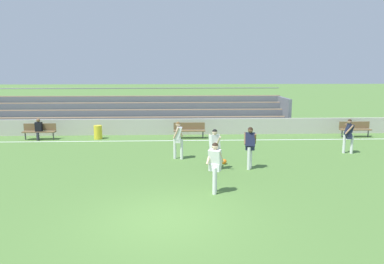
{
  "coord_description": "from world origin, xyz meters",
  "views": [
    {
      "loc": [
        0.36,
        -9.21,
        4.03
      ],
      "look_at": [
        1.05,
        7.44,
        1.07
      ],
      "focal_mm": 34.07,
      "sensor_mm": 36.0,
      "label": 1
    }
  ],
  "objects_px": {
    "bench_near_wall_gap": "(39,130)",
    "bench_near_bin": "(355,128)",
    "player_white_on_ball": "(215,146)",
    "player_white_trailing_run": "(215,163)",
    "soccer_ball": "(224,162)",
    "spectator_seated": "(38,128)",
    "bench_far_left": "(189,129)",
    "player_white_wide_right": "(178,137)",
    "player_dark_wide_left": "(250,144)",
    "trash_bin": "(98,132)",
    "player_dark_dropping_back": "(349,133)",
    "bleacher_stand": "(130,112)"
  },
  "relations": [
    {
      "from": "trash_bin",
      "to": "player_white_on_ball",
      "type": "relative_size",
      "value": 0.47
    },
    {
      "from": "player_dark_wide_left",
      "to": "bench_near_bin",
      "type": "bearing_deg",
      "value": 40.96
    },
    {
      "from": "bench_near_wall_gap",
      "to": "player_dark_dropping_back",
      "type": "relative_size",
      "value": 1.09
    },
    {
      "from": "soccer_ball",
      "to": "spectator_seated",
      "type": "bearing_deg",
      "value": 149.97
    },
    {
      "from": "player_dark_wide_left",
      "to": "trash_bin",
      "type": "bearing_deg",
      "value": 138.62
    },
    {
      "from": "trash_bin",
      "to": "player_white_wide_right",
      "type": "xyz_separation_m",
      "value": [
        4.56,
        -4.81,
        0.62
      ]
    },
    {
      "from": "bleacher_stand",
      "to": "player_dark_dropping_back",
      "type": "height_order",
      "value": "bleacher_stand"
    },
    {
      "from": "player_dark_wide_left",
      "to": "player_white_trailing_run",
      "type": "bearing_deg",
      "value": -121.2
    },
    {
      "from": "player_white_on_ball",
      "to": "player_white_trailing_run",
      "type": "xyz_separation_m",
      "value": [
        -0.26,
        -2.68,
        0.02
      ]
    },
    {
      "from": "spectator_seated",
      "to": "soccer_ball",
      "type": "distance_m",
      "value": 11.29
    },
    {
      "from": "bench_far_left",
      "to": "player_white_on_ball",
      "type": "relative_size",
      "value": 1.09
    },
    {
      "from": "trash_bin",
      "to": "player_dark_wide_left",
      "type": "relative_size",
      "value": 0.45
    },
    {
      "from": "soccer_ball",
      "to": "player_white_on_ball",
      "type": "bearing_deg",
      "value": -120.01
    },
    {
      "from": "bleacher_stand",
      "to": "player_white_trailing_run",
      "type": "relative_size",
      "value": 12.49
    },
    {
      "from": "bench_near_bin",
      "to": "soccer_ball",
      "type": "height_order",
      "value": "bench_near_bin"
    },
    {
      "from": "trash_bin",
      "to": "spectator_seated",
      "type": "distance_m",
      "value": 3.29
    },
    {
      "from": "spectator_seated",
      "to": "trash_bin",
      "type": "bearing_deg",
      "value": 2.36
    },
    {
      "from": "player_dark_wide_left",
      "to": "player_dark_dropping_back",
      "type": "distance_m",
      "value": 5.74
    },
    {
      "from": "bench_near_wall_gap",
      "to": "player_white_on_ball",
      "type": "relative_size",
      "value": 1.09
    },
    {
      "from": "spectator_seated",
      "to": "bleacher_stand",
      "type": "bearing_deg",
      "value": 38.95
    },
    {
      "from": "bench_far_left",
      "to": "player_white_on_ball",
      "type": "xyz_separation_m",
      "value": [
        0.77,
        -6.63,
        0.43
      ]
    },
    {
      "from": "spectator_seated",
      "to": "player_dark_dropping_back",
      "type": "height_order",
      "value": "player_dark_dropping_back"
    },
    {
      "from": "bench_near_bin",
      "to": "player_dark_wide_left",
      "type": "relative_size",
      "value": 1.06
    },
    {
      "from": "bench_far_left",
      "to": "bleacher_stand",
      "type": "bearing_deg",
      "value": 136.81
    },
    {
      "from": "trash_bin",
      "to": "player_white_trailing_run",
      "type": "height_order",
      "value": "player_white_trailing_run"
    },
    {
      "from": "bleacher_stand",
      "to": "bench_near_bin",
      "type": "height_order",
      "value": "bleacher_stand"
    },
    {
      "from": "player_dark_wide_left",
      "to": "player_white_on_ball",
      "type": "distance_m",
      "value": 1.44
    },
    {
      "from": "player_dark_wide_left",
      "to": "soccer_ball",
      "type": "relative_size",
      "value": 7.75
    },
    {
      "from": "bench_far_left",
      "to": "player_white_trailing_run",
      "type": "bearing_deg",
      "value": -86.87
    },
    {
      "from": "player_white_on_ball",
      "to": "trash_bin",
      "type": "bearing_deg",
      "value": 131.99
    },
    {
      "from": "bench_near_wall_gap",
      "to": "player_dark_wide_left",
      "type": "height_order",
      "value": "player_dark_wide_left"
    },
    {
      "from": "bench_near_bin",
      "to": "player_white_trailing_run",
      "type": "height_order",
      "value": "player_white_trailing_run"
    },
    {
      "from": "spectator_seated",
      "to": "player_white_wide_right",
      "type": "relative_size",
      "value": 0.72
    },
    {
      "from": "bleacher_stand",
      "to": "player_white_trailing_run",
      "type": "xyz_separation_m",
      "value": [
        4.37,
        -12.94,
        -0.12
      ]
    },
    {
      "from": "bench_near_wall_gap",
      "to": "bench_far_left",
      "type": "xyz_separation_m",
      "value": [
        8.48,
        0.0,
        0.0
      ]
    },
    {
      "from": "player_dark_wide_left",
      "to": "player_white_on_ball",
      "type": "xyz_separation_m",
      "value": [
        -1.43,
        -0.12,
        -0.04
      ]
    },
    {
      "from": "bench_far_left",
      "to": "player_white_wide_right",
      "type": "relative_size",
      "value": 1.07
    },
    {
      "from": "bench_near_bin",
      "to": "bleacher_stand",
      "type": "bearing_deg",
      "value": 165.05
    },
    {
      "from": "bench_far_left",
      "to": "player_white_trailing_run",
      "type": "distance_m",
      "value": 9.34
    },
    {
      "from": "spectator_seated",
      "to": "player_dark_wide_left",
      "type": "bearing_deg",
      "value": -30.91
    },
    {
      "from": "bench_far_left",
      "to": "trash_bin",
      "type": "bearing_deg",
      "value": 179.8
    },
    {
      "from": "bench_far_left",
      "to": "bench_near_bin",
      "type": "bearing_deg",
      "value": 0.0
    },
    {
      "from": "player_white_on_ball",
      "to": "player_white_wide_right",
      "type": "height_order",
      "value": "player_white_wide_right"
    },
    {
      "from": "player_white_trailing_run",
      "to": "bleacher_stand",
      "type": "bearing_deg",
      "value": 108.66
    },
    {
      "from": "bench_far_left",
      "to": "bench_near_bin",
      "type": "relative_size",
      "value": 1.0
    },
    {
      "from": "bench_near_wall_gap",
      "to": "bench_near_bin",
      "type": "xyz_separation_m",
      "value": [
        18.19,
        0.0,
        0.0
      ]
    },
    {
      "from": "bench_near_bin",
      "to": "player_dark_wide_left",
      "type": "distance_m",
      "value": 9.95
    },
    {
      "from": "bench_near_bin",
      "to": "player_white_wide_right",
      "type": "distance_m",
      "value": 11.43
    },
    {
      "from": "bench_far_left",
      "to": "player_white_on_ball",
      "type": "bearing_deg",
      "value": -83.36
    },
    {
      "from": "bench_far_left",
      "to": "spectator_seated",
      "type": "xyz_separation_m",
      "value": [
        -8.48,
        -0.12,
        0.16
      ]
    }
  ]
}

